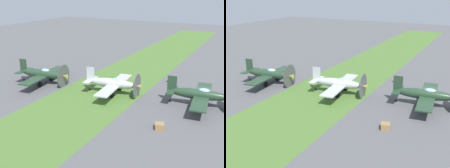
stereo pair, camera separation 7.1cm
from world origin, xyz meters
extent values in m
plane|color=#515154|center=(0.00, 0.00, 0.00)|extent=(160.00, 160.00, 0.00)
cube|color=#476B2D|center=(0.00, -12.94, 0.00)|extent=(120.00, 11.00, 0.01)
ellipsoid|color=#233D28|center=(1.73, -0.38, 1.48)|extent=(1.98, 7.04, 1.27)
cube|color=#233D28|center=(1.69, 0.03, 1.33)|extent=(9.93, 2.74, 0.14)
cube|color=#233D28|center=(2.05, -3.53, 2.40)|extent=(0.22, 1.13, 1.94)
cube|color=#233D28|center=(2.05, -3.53, 1.58)|extent=(3.34, 1.25, 0.10)
ellipsoid|color=#8CB2C6|center=(1.67, 0.23, 1.92)|extent=(0.86, 1.50, 0.71)
cylinder|color=black|center=(0.20, -0.02, 0.35)|extent=(0.30, 0.71, 0.69)
cylinder|color=black|center=(0.20, -0.02, 0.84)|extent=(0.12, 0.12, 0.98)
cylinder|color=black|center=(3.15, 0.28, 0.35)|extent=(0.30, 0.71, 0.69)
cylinder|color=black|center=(3.15, 0.28, 0.84)|extent=(0.12, 0.12, 0.98)
cylinder|color=black|center=(2.07, -3.63, 0.16)|extent=(0.16, 0.34, 0.33)
ellipsoid|color=#B2B7BC|center=(2.78, -11.36, 1.46)|extent=(1.95, 6.92, 1.24)
cube|color=#B2B7BC|center=(2.74, -10.96, 1.31)|extent=(9.76, 2.71, 0.14)
cube|color=#B2B7BC|center=(3.11, -14.46, 2.36)|extent=(0.22, 1.11, 1.91)
cube|color=#B2B7BC|center=(3.11, -14.46, 1.56)|extent=(3.29, 1.24, 0.10)
cone|color=#B7B24C|center=(2.39, -7.72, 1.46)|extent=(0.71, 0.77, 0.64)
cylinder|color=#4C4C51|center=(2.42, -7.92, 1.46)|extent=(3.20, 0.38, 3.21)
ellipsoid|color=#8CB2C6|center=(2.72, -10.76, 1.89)|extent=(0.85, 1.47, 0.70)
cylinder|color=black|center=(1.28, -11.01, 0.34)|extent=(0.29, 0.70, 0.68)
cylinder|color=black|center=(1.28, -11.01, 0.82)|extent=(0.12, 0.12, 0.96)
cylinder|color=black|center=(4.17, -10.71, 0.34)|extent=(0.29, 0.70, 0.68)
cylinder|color=black|center=(4.17, -10.71, 0.82)|extent=(0.12, 0.12, 0.96)
cylinder|color=black|center=(3.12, -14.56, 0.16)|extent=(0.15, 0.33, 0.32)
ellipsoid|color=#233D28|center=(3.78, -22.35, 1.50)|extent=(2.10, 7.14, 1.28)
cube|color=#233D28|center=(3.73, -21.94, 1.35)|extent=(10.08, 2.92, 0.14)
cube|color=#233D28|center=(4.16, -25.54, 2.43)|extent=(0.24, 1.14, 1.97)
cube|color=#233D28|center=(4.16, -25.54, 1.61)|extent=(3.40, 1.31, 0.10)
cone|color=#B7B24C|center=(3.33, -18.59, 1.50)|extent=(0.74, 0.80, 0.66)
cylinder|color=#4C4C51|center=(3.36, -18.80, 1.50)|extent=(3.30, 0.43, 3.31)
ellipsoid|color=#8CB2C6|center=(3.71, -21.73, 1.95)|extent=(0.89, 1.52, 0.72)
cylinder|color=black|center=(2.23, -22.01, 0.35)|extent=(0.31, 0.73, 0.70)
cylinder|color=black|center=(2.23, -22.01, 0.85)|extent=(0.12, 0.12, 0.99)
cylinder|color=black|center=(5.21, -21.66, 0.35)|extent=(0.31, 0.73, 0.70)
cylinder|color=black|center=(5.21, -21.66, 0.85)|extent=(0.12, 0.12, 0.99)
cylinder|color=black|center=(4.17, -25.64, 0.17)|extent=(0.16, 0.34, 0.33)
cylinder|color=maroon|center=(-5.25, -5.85, 0.45)|extent=(0.60, 0.60, 0.90)
cube|color=olive|center=(9.54, -2.46, 0.32)|extent=(1.15, 1.15, 0.64)
camera|label=1|loc=(34.32, 5.19, 13.43)|focal=45.75mm
camera|label=2|loc=(34.29, 5.26, 13.43)|focal=45.75mm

